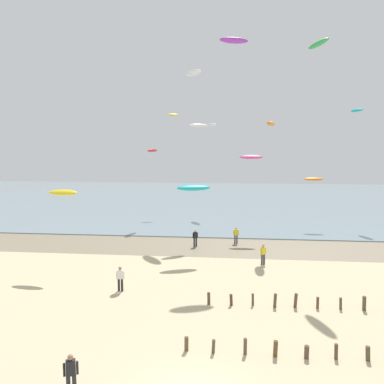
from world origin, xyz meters
The scene contains 22 objects.
wet_sand_strip centered at (0.00, 22.20, 0.00)m, with size 120.00×7.31×0.01m, color #84755B.
sea centered at (0.00, 60.85, 0.05)m, with size 160.00×70.00×0.10m, color gray.
groyne_near centered at (6.49, 3.29, 0.35)m, with size 14.10×0.35×0.78m.
groyne_mid centered at (7.21, 8.68, 0.39)m, with size 13.41×0.32×0.89m.
person_nearest_camera centered at (-4.64, -0.27, 0.92)m, with size 0.53×0.34×1.71m.
person_mid_beach centered at (4.31, 17.03, 0.92)m, with size 0.51×0.36×1.71m.
person_by_waterline centered at (2.20, 23.80, 0.92)m, with size 0.56×0.28×1.71m.
person_left_flank centered at (-1.88, 22.19, 0.92)m, with size 0.52×0.36×1.71m.
person_right_flank centered at (-5.90, 10.18, 0.92)m, with size 0.57×0.24×1.71m.
kite_aloft_0 centered at (-11.77, 14.45, 6.20)m, with size 2.49×0.80×0.40m, color yellow.
kite_aloft_1 centered at (3.87, 27.89, 8.89)m, with size 2.62×0.84×0.42m, color #E54C99.
kite_aloft_2 centered at (8.71, 19.32, 18.45)m, with size 2.79×0.89×0.45m, color green.
kite_aloft_3 centered at (-7.44, 43.99, 15.34)m, with size 1.84×0.59×0.29m, color yellow.
kite_aloft_4 centered at (11.85, 32.50, 6.14)m, with size 2.34×0.75×0.37m, color orange.
kite_aloft_5 centered at (1.70, 21.53, 19.58)m, with size 2.74×0.88×0.44m, color purple.
kite_aloft_6 centered at (18.31, 37.67, 14.96)m, with size 2.33×0.75×0.37m, color #19B2B7.
kite_aloft_7 centered at (-8.42, 32.91, 9.64)m, with size 2.15×0.69×0.34m, color red.
kite_aloft_8 centered at (-1.15, 42.82, 13.61)m, with size 2.55×0.82×0.41m, color white.
kite_aloft_9 centered at (5.44, 23.77, 12.23)m, with size 2.41×0.77×0.39m, color orange.
kite_aloft_10 centered at (-2.90, 30.34, 18.67)m, with size 3.05×0.98×0.49m, color white.
kite_aloft_11 centered at (-1.73, 18.91, 6.25)m, with size 3.06×0.98×0.49m, color #19B2B7.
kite_aloft_12 centered at (-1.94, 26.81, 12.34)m, with size 2.33×0.75×0.37m, color white.
Camera 1 is at (1.26, -12.56, 9.37)m, focal length 33.33 mm.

